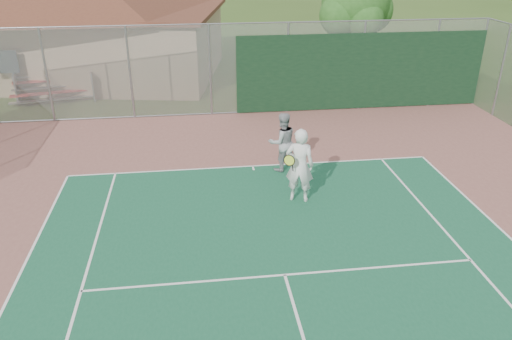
{
  "coord_description": "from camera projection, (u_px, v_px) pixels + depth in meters",
  "views": [
    {
      "loc": [
        -1.68,
        -1.92,
        6.41
      ],
      "look_at": [
        -0.26,
        9.08,
        1.21
      ],
      "focal_mm": 35.0,
      "sensor_mm": 36.0,
      "label": 1
    }
  ],
  "objects": [
    {
      "name": "back_fence",
      "position": [
        290.0,
        71.0,
        19.42
      ],
      "size": [
        20.08,
        0.11,
        3.53
      ],
      "color": "gray",
      "rests_on": "ground"
    },
    {
      "name": "bleachers",
      "position": [
        54.0,
        83.0,
        21.58
      ],
      "size": [
        3.61,
        2.51,
        1.22
      ],
      "rotation": [
        0.0,
        0.0,
        0.22
      ],
      "color": "#AC2D27",
      "rests_on": "ground"
    },
    {
      "name": "player_grey_back",
      "position": [
        282.0,
        143.0,
        14.72
      ],
      "size": [
        1.0,
        0.85,
        1.79
      ],
      "rotation": [
        0.0,
        0.0,
        3.37
      ],
      "color": "#95989A",
      "rests_on": "ground"
    },
    {
      "name": "player_white_front",
      "position": [
        299.0,
        166.0,
        12.94
      ],
      "size": [
        0.93,
        0.76,
        2.02
      ],
      "rotation": [
        0.0,
        0.0,
        2.82
      ],
      "color": "silver",
      "rests_on": "ground"
    },
    {
      "name": "tree",
      "position": [
        357.0,
        5.0,
        23.65
      ],
      "size": [
        3.77,
        3.57,
        5.26
      ],
      "color": "#3C2215",
      "rests_on": "ground"
    },
    {
      "name": "clubhouse",
      "position": [
        81.0,
        13.0,
        24.24
      ],
      "size": [
        15.32,
        11.61,
        5.99
      ],
      "rotation": [
        0.0,
        0.0,
        -0.18
      ],
      "color": "tan",
      "rests_on": "ground"
    }
  ]
}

